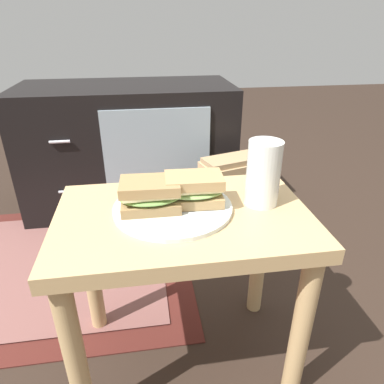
% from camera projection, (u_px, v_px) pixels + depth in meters
% --- Properties ---
extents(ground_plane, '(8.00, 8.00, 0.00)m').
position_uv_depth(ground_plane, '(185.00, 355.00, 0.97)').
color(ground_plane, '#2D2119').
extents(side_table, '(0.56, 0.36, 0.46)m').
position_uv_depth(side_table, '(184.00, 247.00, 0.80)').
color(side_table, tan).
rests_on(side_table, ground).
extents(tv_cabinet, '(0.96, 0.46, 0.58)m').
position_uv_depth(tv_cabinet, '(130.00, 147.00, 1.65)').
color(tv_cabinet, black).
rests_on(tv_cabinet, ground).
extents(area_rug, '(1.05, 0.86, 0.01)m').
position_uv_depth(area_rug, '(48.00, 265.00, 1.31)').
color(area_rug, '#4C1E19').
rests_on(area_rug, ground).
extents(plate, '(0.27, 0.27, 0.01)m').
position_uv_depth(plate, '(173.00, 207.00, 0.77)').
color(plate, silver).
rests_on(plate, side_table).
extents(sandwich_front, '(0.14, 0.09, 0.07)m').
position_uv_depth(sandwich_front, '(150.00, 195.00, 0.74)').
color(sandwich_front, '#9E7A4C').
rests_on(sandwich_front, plate).
extents(sandwich_back, '(0.14, 0.09, 0.07)m').
position_uv_depth(sandwich_back, '(194.00, 189.00, 0.77)').
color(sandwich_back, tan).
rests_on(sandwich_back, plate).
extents(beer_glass, '(0.08, 0.08, 0.15)m').
position_uv_depth(beer_glass, '(263.00, 174.00, 0.77)').
color(beer_glass, silver).
rests_on(beer_glass, side_table).
extents(paper_bag, '(0.26, 0.19, 0.37)m').
position_uv_depth(paper_bag, '(231.00, 200.00, 1.40)').
color(paper_bag, tan).
rests_on(paper_bag, ground).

